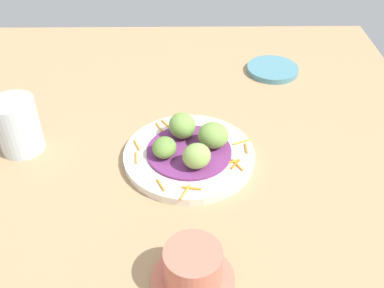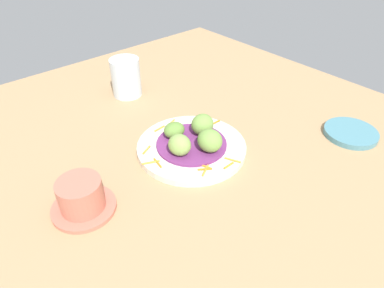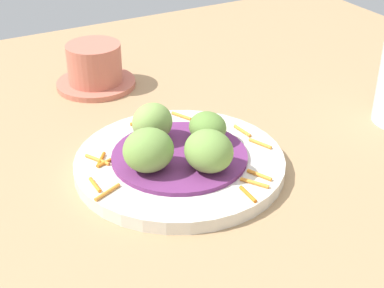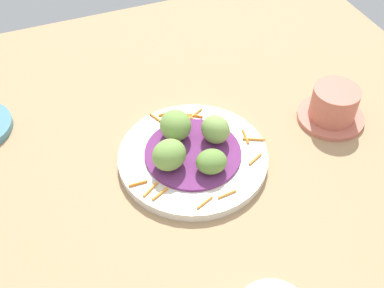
# 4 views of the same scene
# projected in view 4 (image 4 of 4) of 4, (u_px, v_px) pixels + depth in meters

# --- Properties ---
(table_surface) EXTENTS (1.10, 1.10, 0.02)m
(table_surface) POSITION_uv_depth(u_px,v_px,m) (190.00, 196.00, 0.73)
(table_surface) COLOR tan
(table_surface) RESTS_ON ground
(main_plate) EXTENTS (0.24, 0.24, 0.02)m
(main_plate) POSITION_uv_depth(u_px,v_px,m) (193.00, 157.00, 0.76)
(main_plate) COLOR silver
(main_plate) RESTS_ON table_surface
(cabbage_bed) EXTENTS (0.15, 0.15, 0.01)m
(cabbage_bed) POSITION_uv_depth(u_px,v_px,m) (193.00, 153.00, 0.75)
(cabbage_bed) COLOR #702D6B
(cabbage_bed) RESTS_ON main_plate
(carrot_garnish) EXTENTS (0.23, 0.22, 0.00)m
(carrot_garnish) POSITION_uv_depth(u_px,v_px,m) (196.00, 150.00, 0.76)
(carrot_garnish) COLOR orange
(carrot_garnish) RESTS_ON main_plate
(guac_scoop_left) EXTENTS (0.05, 0.06, 0.05)m
(guac_scoop_left) POSITION_uv_depth(u_px,v_px,m) (215.00, 129.00, 0.75)
(guac_scoop_left) COLOR #84A851
(guac_scoop_left) RESTS_ON cabbage_bed
(guac_scoop_center) EXTENTS (0.06, 0.06, 0.05)m
(guac_scoop_center) POSITION_uv_depth(u_px,v_px,m) (176.00, 125.00, 0.76)
(guac_scoop_center) COLOR #759E47
(guac_scoop_center) RESTS_ON cabbage_bed
(guac_scoop_right) EXTENTS (0.07, 0.07, 0.05)m
(guac_scoop_right) POSITION_uv_depth(u_px,v_px,m) (169.00, 155.00, 0.71)
(guac_scoop_right) COLOR #759E47
(guac_scoop_right) RESTS_ON cabbage_bed
(guac_scoop_back) EXTENTS (0.05, 0.04, 0.03)m
(guac_scoop_back) POSITION_uv_depth(u_px,v_px,m) (211.00, 162.00, 0.71)
(guac_scoop_back) COLOR olive
(guac_scoop_back) RESTS_ON cabbage_bed
(terracotta_bowl) EXTENTS (0.12, 0.12, 0.06)m
(terracotta_bowl) POSITION_uv_depth(u_px,v_px,m) (333.00, 106.00, 0.81)
(terracotta_bowl) COLOR #C66B56
(terracotta_bowl) RESTS_ON table_surface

